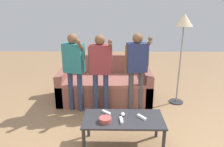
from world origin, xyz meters
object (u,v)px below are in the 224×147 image
object	(u,v)px
game_remote_nunchuk	(123,114)
player_center	(100,65)
snack_bowl	(105,120)
game_remote_wand_far	(106,112)
player_left	(74,64)
floor_lamp	(184,28)
game_remote_wand_spare	(121,120)
game_remote_wand_near	(142,117)
coffee_table	(123,122)
player_right	(137,63)
couch	(105,85)

from	to	relation	value
game_remote_nunchuk	player_center	size ratio (longest dim) A/B	0.06
snack_bowl	game_remote_wand_far	distance (m)	0.22
snack_bowl	player_left	xyz separation A→B (m)	(-0.60, 1.16, 0.43)
floor_lamp	game_remote_wand_spare	size ratio (longest dim) A/B	11.42
game_remote_wand_near	game_remote_wand_spare	xyz separation A→B (m)	(-0.27, -0.08, 0.00)
game_remote_nunchuk	game_remote_wand_far	size ratio (longest dim) A/B	0.66
game_remote_nunchuk	game_remote_wand_near	world-z (taller)	game_remote_nunchuk
coffee_table	floor_lamp	size ratio (longest dim) A/B	0.62
floor_lamp	game_remote_wand_near	distance (m)	1.96
game_remote_nunchuk	game_remote_wand_near	size ratio (longest dim) A/B	0.62
player_left	game_remote_wand_far	size ratio (longest dim) A/B	10.70
game_remote_nunchuk	player_right	bearing A→B (deg)	75.01
floor_lamp	game_remote_wand_near	bearing A→B (deg)	-121.91
game_remote_wand_far	coffee_table	bearing A→B (deg)	-28.60
couch	game_remote_nunchuk	size ratio (longest dim) A/B	20.82
player_left	game_remote_wand_spare	size ratio (longest dim) A/B	9.38
player_center	player_left	bearing A→B (deg)	173.06
coffee_table	game_remote_wand_spare	xyz separation A→B (m)	(-0.03, -0.08, 0.07)
couch	player_left	size ratio (longest dim) A/B	1.29
player_center	player_right	size ratio (longest dim) A/B	0.99
player_left	game_remote_wand_far	bearing A→B (deg)	-57.14
game_remote_nunchuk	game_remote_wand_far	world-z (taller)	game_remote_nunchuk
game_remote_wand_near	couch	bearing A→B (deg)	109.67
player_left	player_center	bearing A→B (deg)	-6.94
couch	game_remote_wand_far	bearing A→B (deg)	-86.64
snack_bowl	player_right	world-z (taller)	player_right
player_right	game_remote_wand_near	world-z (taller)	player_right
floor_lamp	game_remote_wand_far	distance (m)	2.14
game_remote_nunchuk	player_left	world-z (taller)	player_left
coffee_table	player_center	world-z (taller)	player_center
couch	game_remote_wand_spare	size ratio (longest dim) A/B	12.06
game_remote_nunchuk	player_center	bearing A→B (deg)	111.19
couch	snack_bowl	distance (m)	1.69
floor_lamp	player_left	xyz separation A→B (m)	(-1.96, -0.36, -0.59)
coffee_table	floor_lamp	xyz separation A→B (m)	(1.13, 1.42, 1.10)
game_remote_nunchuk	game_remote_wand_spare	xyz separation A→B (m)	(-0.02, -0.15, -0.01)
coffee_table	game_remote_nunchuk	bearing A→B (deg)	94.90
floor_lamp	player_center	xyz separation A→B (m)	(-1.50, -0.41, -0.60)
coffee_table	game_remote_wand_spare	world-z (taller)	game_remote_wand_spare
game_remote_wand_far	floor_lamp	bearing A→B (deg)	43.51
couch	coffee_table	xyz separation A→B (m)	(0.32, -1.59, 0.08)
player_right	game_remote_wand_near	distance (m)	1.18
coffee_table	player_center	size ratio (longest dim) A/B	0.76
couch	player_left	bearing A→B (deg)	-134.39
player_center	game_remote_wand_near	bearing A→B (deg)	-58.33
player_center	game_remote_nunchuk	bearing A→B (deg)	-68.81
game_remote_wand_near	player_center	bearing A→B (deg)	121.67
game_remote_wand_far	game_remote_wand_spare	xyz separation A→B (m)	(0.21, -0.21, -0.00)
game_remote_nunchuk	player_left	xyz separation A→B (m)	(-0.83, 0.99, 0.43)
player_right	game_remote_wand_far	world-z (taller)	player_right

